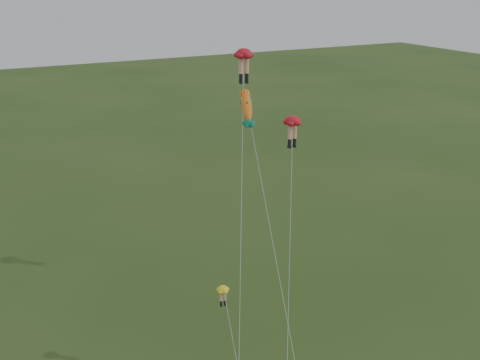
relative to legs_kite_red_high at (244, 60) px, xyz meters
name	(u,v)px	position (x,y,z in m)	size (l,w,h in m)	color
legs_kite_red_high	(244,60)	(0.00, 0.00, 0.00)	(8.01, 13.99, 20.70)	red
legs_kite_red_mid	(293,126)	(1.91, -4.49, -4.59)	(6.44, 10.06, 16.04)	red
legs_kite_yellow	(224,298)	(-7.45, -11.88, -12.86)	(0.92, 3.34, 7.75)	yellow
fish_kite	(247,106)	(-1.35, -3.15, -2.99)	(3.22, 13.89, 18.25)	yellow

